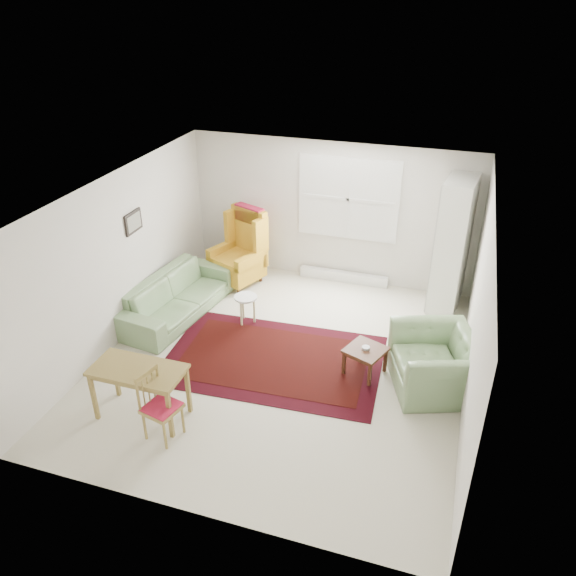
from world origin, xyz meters
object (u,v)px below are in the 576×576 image
(wingback_chair, at_px, (237,248))
(cabinet, at_px, (453,245))
(armchair, at_px, (436,358))
(desk, at_px, (141,392))
(coffee_table, at_px, (365,361))
(stool, at_px, (246,309))
(desk_chair, at_px, (162,407))
(sofa, at_px, (176,289))

(wingback_chair, height_order, cabinet, cabinet)
(armchair, relative_size, desk, 1.04)
(coffee_table, height_order, stool, stool)
(coffee_table, xyz_separation_m, cabinet, (0.93, 2.24, 0.90))
(desk_chair, bearing_deg, cabinet, -22.21)
(coffee_table, bearing_deg, sofa, 168.70)
(desk, height_order, desk_chair, desk_chair)
(armchair, relative_size, stool, 2.45)
(desk, bearing_deg, cabinet, 49.21)
(desk_chair, bearing_deg, sofa, 37.28)
(coffee_table, height_order, desk_chair, desk_chair)
(wingback_chair, relative_size, desk, 1.19)
(armchair, relative_size, wingback_chair, 0.87)
(wingback_chair, relative_size, cabinet, 0.62)
(stool, height_order, desk, desk)
(cabinet, bearing_deg, wingback_chair, -168.11)
(sofa, xyz_separation_m, cabinet, (4.12, 1.60, 0.65))
(armchair, distance_m, wingback_chair, 4.10)
(armchair, bearing_deg, desk_chair, -77.17)
(cabinet, distance_m, desk_chair, 5.17)
(armchair, xyz_separation_m, cabinet, (0.00, 2.25, 0.64))
(armchair, relative_size, desk_chair, 1.32)
(wingback_chair, relative_size, coffee_table, 2.75)
(desk, xyz_separation_m, desk_chair, (0.43, -0.25, 0.09))
(sofa, relative_size, wingback_chair, 1.66)
(sofa, bearing_deg, desk_chair, -147.88)
(desk_chair, bearing_deg, armchair, -43.77)
(desk_chair, bearing_deg, wingback_chair, 22.45)
(cabinet, relative_size, desk, 1.94)
(desk, relative_size, desk_chair, 1.27)
(desk_chair, bearing_deg, stool, 13.06)
(coffee_table, xyz_separation_m, desk, (-2.47, -1.69, 0.16))
(desk, bearing_deg, sofa, 107.31)
(sofa, distance_m, cabinet, 4.47)
(sofa, relative_size, armchair, 1.90)
(sofa, bearing_deg, cabinet, -60.79)
(armchair, xyz_separation_m, desk, (-3.40, -1.69, -0.10))
(desk_chair, bearing_deg, coffee_table, -33.31)
(coffee_table, distance_m, stool, 2.16)
(desk, bearing_deg, stool, 79.84)
(cabinet, relative_size, desk_chair, 2.47)
(desk, bearing_deg, coffee_table, 34.43)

